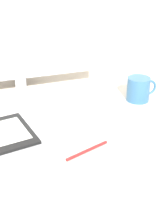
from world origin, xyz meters
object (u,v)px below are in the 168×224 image
ereader (7,133)px  coffee_mug (139,89)px  monitor (15,30)px  keyboard (148,116)px  pen (87,151)px  laptop (11,137)px

ereader → coffee_mug: (0.51, 0.13, 0.02)m
monitor → ereader: bearing=-106.6°
keyboard → coffee_mug: bearing=75.8°
monitor → keyboard: size_ratio=2.02×
ereader → pen: 0.25m
laptop → pen: 0.24m
keyboard → laptop: laptop is taller
monitor → ereader: size_ratio=2.76×
coffee_mug → pen: bearing=-139.1°
monitor → pen: size_ratio=4.30×
monitor → coffee_mug: size_ratio=5.00×
monitor → coffee_mug: (0.42, -0.18, -0.21)m
laptop → coffee_mug: coffee_mug is taller
monitor → coffee_mug: monitor is taller
keyboard → laptop: 0.47m
ereader → pen: size_ratio=1.56×
coffee_mug → monitor: bearing=156.3°
keyboard → coffee_mug: 0.15m
keyboard → ereader: size_ratio=1.37×
coffee_mug → pen: 0.40m
pen → laptop: bearing=145.8°
monitor → keyboard: monitor is taller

